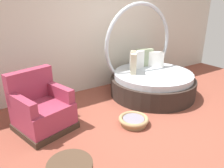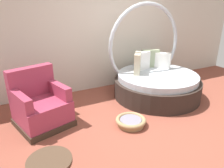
{
  "view_description": "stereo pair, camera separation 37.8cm",
  "coord_description": "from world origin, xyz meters",
  "px_view_note": "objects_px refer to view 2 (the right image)",
  "views": [
    {
      "loc": [
        -2.34,
        -2.32,
        1.95
      ],
      "look_at": [
        -0.38,
        0.72,
        0.55
      ],
      "focal_mm": 34.55,
      "sensor_mm": 36.0,
      "label": 1
    },
    {
      "loc": [
        -2.02,
        -2.51,
        1.95
      ],
      "look_at": [
        -0.38,
        0.72,
        0.55
      ],
      "focal_mm": 34.55,
      "sensor_mm": 36.0,
      "label": 2
    }
  ],
  "objects_px": {
    "side_table": "(50,168)",
    "red_armchair": "(40,106)",
    "round_daybed": "(155,79)",
    "pet_basket": "(131,121)"
  },
  "relations": [
    {
      "from": "red_armchair",
      "to": "pet_basket",
      "type": "bearing_deg",
      "value": -29.05
    },
    {
      "from": "round_daybed",
      "to": "pet_basket",
      "type": "relative_size",
      "value": 3.81
    },
    {
      "from": "red_armchair",
      "to": "pet_basket",
      "type": "xyz_separation_m",
      "value": [
        1.31,
        -0.73,
        -0.26
      ]
    },
    {
      "from": "side_table",
      "to": "red_armchair",
      "type": "bearing_deg",
      "value": 84.04
    },
    {
      "from": "pet_basket",
      "to": "side_table",
      "type": "relative_size",
      "value": 0.98
    },
    {
      "from": "round_daybed",
      "to": "red_armchair",
      "type": "height_order",
      "value": "round_daybed"
    },
    {
      "from": "round_daybed",
      "to": "pet_basket",
      "type": "xyz_separation_m",
      "value": [
        -1.13,
        -0.86,
        -0.3
      ]
    },
    {
      "from": "red_armchair",
      "to": "pet_basket",
      "type": "height_order",
      "value": "red_armchair"
    },
    {
      "from": "pet_basket",
      "to": "side_table",
      "type": "xyz_separation_m",
      "value": [
        -1.48,
        -0.88,
        0.35
      ]
    },
    {
      "from": "round_daybed",
      "to": "side_table",
      "type": "relative_size",
      "value": 3.74
    }
  ]
}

